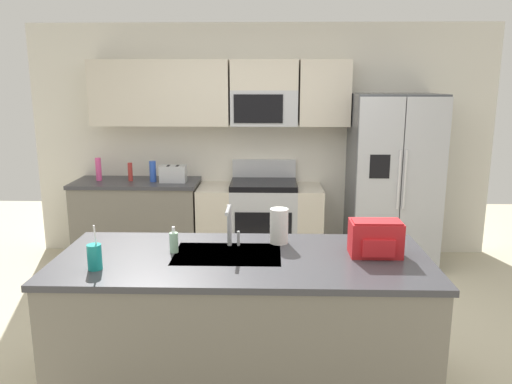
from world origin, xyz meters
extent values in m
plane|color=beige|center=(0.00, 0.00, 0.00)|extent=(9.00, 9.00, 0.00)
cube|color=silver|center=(0.00, 2.15, 1.30)|extent=(5.20, 0.10, 2.60)
cube|color=beige|center=(-1.50, 1.94, 1.85)|extent=(0.70, 0.32, 0.70)
cube|color=beige|center=(-0.75, 1.94, 1.85)|extent=(0.80, 0.32, 0.70)
cube|color=beige|center=(0.68, 1.94, 1.85)|extent=(0.54, 0.32, 0.70)
cube|color=#B7BABF|center=(0.03, 1.94, 1.69)|extent=(0.72, 0.32, 0.38)
cube|color=black|center=(-0.03, 1.78, 1.69)|extent=(0.52, 0.01, 0.30)
cube|color=beige|center=(0.03, 1.94, 2.04)|extent=(0.72, 0.32, 0.32)
cube|color=slate|center=(-1.38, 1.80, 0.43)|extent=(1.34, 0.60, 0.86)
cube|color=#38383D|center=(-1.38, 1.80, 0.88)|extent=(1.37, 0.63, 0.04)
cube|color=#B7BABF|center=(0.03, 1.80, 0.42)|extent=(0.72, 0.60, 0.84)
cube|color=black|center=(0.03, 1.50, 0.45)|extent=(0.60, 0.01, 0.36)
cube|color=black|center=(0.03, 1.80, 0.87)|extent=(0.72, 0.60, 0.06)
cube|color=#B7BABF|center=(0.03, 2.07, 1.00)|extent=(0.72, 0.06, 0.20)
cube|color=beige|center=(-0.51, 1.80, 0.42)|extent=(0.36, 0.60, 0.84)
cube|color=beige|center=(0.53, 1.80, 0.42)|extent=(0.28, 0.60, 0.84)
cube|color=#4C4F54|center=(1.41, 1.75, 0.93)|extent=(0.90, 0.70, 1.85)
cube|color=#B7BABF|center=(1.19, 1.38, 0.93)|extent=(0.44, 0.04, 1.81)
cube|color=#B7BABF|center=(1.64, 1.38, 0.93)|extent=(0.44, 0.04, 1.81)
cylinder|color=silver|center=(1.38, 1.35, 1.02)|extent=(0.02, 0.02, 0.60)
cylinder|color=silver|center=(1.44, 1.35, 1.02)|extent=(0.02, 0.02, 0.60)
cube|color=black|center=(1.19, 1.36, 1.15)|extent=(0.20, 0.00, 0.24)
cube|color=slate|center=(-0.07, -0.60, 0.43)|extent=(2.31, 0.94, 0.86)
cube|color=#38383D|center=(-0.07, -0.60, 0.88)|extent=(2.35, 0.98, 0.04)
cube|color=#B7BABF|center=(-0.17, -0.55, 0.89)|extent=(0.68, 0.44, 0.03)
cube|color=#B7BABF|center=(-0.96, 1.75, 0.99)|extent=(0.28, 0.16, 0.18)
cube|color=black|center=(-1.01, 1.75, 1.08)|extent=(0.03, 0.11, 0.01)
cube|color=black|center=(-0.91, 1.75, 1.08)|extent=(0.03, 0.11, 0.01)
cylinder|color=#B2332D|center=(-1.44, 1.80, 1.00)|extent=(0.05, 0.05, 0.20)
cylinder|color=#EA4C93|center=(-1.80, 1.82, 1.03)|extent=(0.06, 0.06, 0.25)
cylinder|color=blue|center=(-1.18, 1.77, 1.01)|extent=(0.07, 0.07, 0.23)
cylinder|color=#B7BABF|center=(-0.17, -0.38, 1.04)|extent=(0.03, 0.03, 0.28)
cylinder|color=#B7BABF|center=(-0.17, -0.48, 1.17)|extent=(0.02, 0.20, 0.02)
cylinder|color=#B7BABF|center=(-0.11, -0.38, 0.95)|extent=(0.02, 0.02, 0.10)
cylinder|color=teal|center=(-0.93, -0.84, 0.98)|extent=(0.08, 0.08, 0.15)
cylinder|color=white|center=(-0.91, -0.84, 1.10)|extent=(0.01, 0.03, 0.14)
cylinder|color=#A5D8B2|center=(-0.52, -0.53, 0.97)|extent=(0.06, 0.06, 0.13)
cylinder|color=white|center=(-0.52, -0.53, 1.05)|extent=(0.02, 0.02, 0.04)
cylinder|color=white|center=(0.16, -0.32, 1.02)|extent=(0.12, 0.12, 0.24)
cube|color=red|center=(0.76, -0.54, 1.01)|extent=(0.32, 0.20, 0.22)
cube|color=#AD1A1E|center=(0.76, -0.56, 1.11)|extent=(0.30, 0.14, 0.03)
cube|color=red|center=(0.76, -0.65, 0.98)|extent=(0.20, 0.03, 0.11)
camera|label=1|loc=(0.09, -3.59, 1.99)|focal=35.26mm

